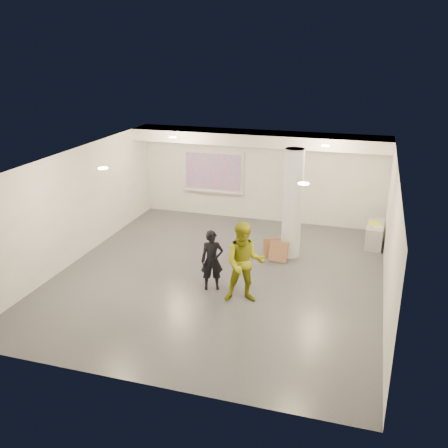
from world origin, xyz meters
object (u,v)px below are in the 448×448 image
(woman, at_px, (212,260))
(man, at_px, (245,263))
(projection_screen, at_px, (213,172))
(column, at_px, (292,204))
(credenza, at_px, (375,235))

(woman, height_order, man, man)
(projection_screen, relative_size, woman, 1.43)
(column, xyz_separation_m, credenza, (2.22, 1.41, -1.17))
(column, xyz_separation_m, man, (-0.57, -2.90, -0.55))
(credenza, bearing_deg, man, -119.95)
(column, distance_m, woman, 3.02)
(projection_screen, bearing_deg, man, -65.48)
(column, relative_size, woman, 2.04)
(man, bearing_deg, column, 63.31)
(credenza, height_order, man, man)
(credenza, bearing_deg, column, -144.65)
(credenza, distance_m, woman, 5.41)
(projection_screen, xyz_separation_m, man, (2.53, -5.55, -0.58))
(man, bearing_deg, woman, 142.10)
(column, distance_m, credenza, 2.88)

